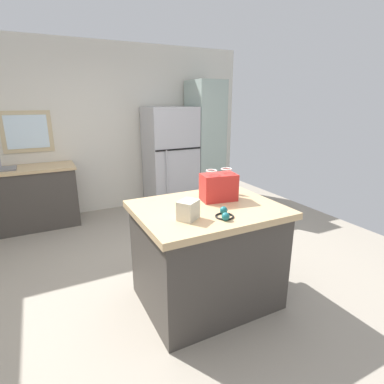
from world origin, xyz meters
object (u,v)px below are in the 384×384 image
object	(u,v)px
bottle	(231,185)
ear_defenders	(225,214)
refrigerator	(170,158)
tall_cabinet	(205,144)
shopping_bag	(219,187)
kitchen_island	(207,254)
small_box	(188,210)

from	to	relation	value
bottle	ear_defenders	size ratio (longest dim) A/B	0.98
refrigerator	tall_cabinet	bearing A→B (deg)	0.02
shopping_bag	tall_cabinet	bearing A→B (deg)	63.27
kitchen_island	tall_cabinet	distance (m)	3.03
small_box	ear_defenders	bearing A→B (deg)	-18.51
tall_cabinet	ear_defenders	distance (m)	3.22
kitchen_island	small_box	xyz separation A→B (m)	(-0.28, -0.19, 0.54)
kitchen_island	ear_defenders	xyz separation A→B (m)	(-0.01, -0.28, 0.48)
refrigerator	ear_defenders	distance (m)	2.98
refrigerator	shopping_bag	bearing A→B (deg)	-103.09
bottle	tall_cabinet	bearing A→B (deg)	66.45
tall_cabinet	bottle	bearing A→B (deg)	-113.55
refrigerator	shopping_bag	distance (m)	2.57
small_box	shopping_bag	bearing A→B (deg)	32.99
refrigerator	bottle	xyz separation A→B (m)	(-0.36, -2.38, 0.16)
ear_defenders	small_box	bearing A→B (deg)	161.49
kitchen_island	tall_cabinet	size ratio (longest dim) A/B	0.58
refrigerator	tall_cabinet	distance (m)	0.71
shopping_bag	ear_defenders	size ratio (longest dim) A/B	1.70
kitchen_island	bottle	bearing A→B (deg)	29.47
shopping_bag	bottle	world-z (taller)	shopping_bag
kitchen_island	refrigerator	distance (m)	2.74
refrigerator	ear_defenders	size ratio (longest dim) A/B	8.55
kitchen_island	small_box	bearing A→B (deg)	-146.38
small_box	tall_cabinet	bearing A→B (deg)	58.45
small_box	refrigerator	bearing A→B (deg)	69.60
kitchen_island	ear_defenders	distance (m)	0.56
kitchen_island	refrigerator	xyz separation A→B (m)	(0.76, 2.60, 0.39)
tall_cabinet	small_box	xyz separation A→B (m)	(-1.71, -2.79, -0.06)
kitchen_island	refrigerator	size ratio (longest dim) A/B	0.72
tall_cabinet	bottle	xyz separation A→B (m)	(-1.04, -2.38, -0.05)
kitchen_island	bottle	size ratio (longest dim) A/B	6.27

